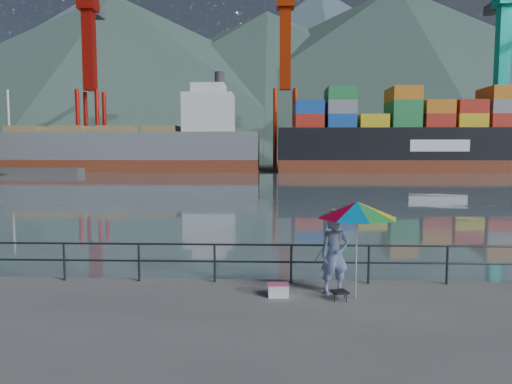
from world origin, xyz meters
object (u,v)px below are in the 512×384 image
beach_umbrella (357,210)px  bulk_carrier (133,148)px  cooler_bag (278,291)px  container_ship (440,138)px  fisherman (335,255)px

beach_umbrella → bulk_carrier: (-28.04, 74.16, 2.05)m
beach_umbrella → cooler_bag: bearing=178.5°
bulk_carrier → container_ship: size_ratio=0.93×
fisherman → cooler_bag: 1.60m
cooler_bag → container_ship: size_ratio=0.01×
cooler_bag → container_ship: bearing=64.1°
bulk_carrier → beach_umbrella: bearing=-69.3°
cooler_bag → container_ship: 79.18m
fisherman → beach_umbrella: bearing=-45.0°
bulk_carrier → container_ship: (56.22, -1.06, 1.75)m
beach_umbrella → cooler_bag: 2.65m
beach_umbrella → container_ship: (28.18, 73.10, 3.80)m
cooler_bag → container_ship: (29.98, 73.06, 5.74)m
fisherman → container_ship: 78.38m
fisherman → cooler_bag: (-1.35, -0.26, -0.81)m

